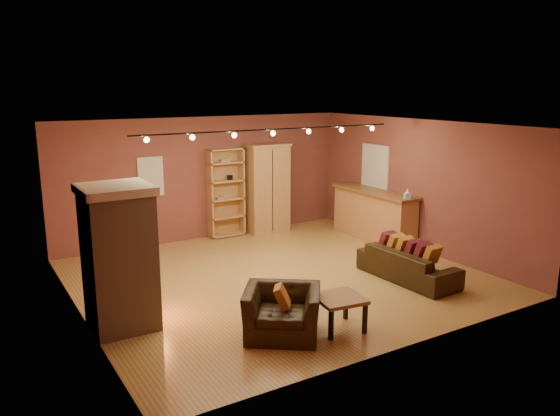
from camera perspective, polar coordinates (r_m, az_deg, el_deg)
floor at (r=10.20m, az=-0.12°, el=-7.26°), size 7.00×7.00×0.00m
ceiling at (r=9.62m, az=-0.13°, el=8.62°), size 7.00×7.00×0.00m
back_wall at (r=12.66m, az=-7.77°, el=3.10°), size 7.00×0.02×2.80m
left_wall at (r=8.59m, az=-20.54°, el=-2.15°), size 0.02×6.50×2.80m
right_wall at (r=11.97m, az=14.38°, el=2.27°), size 0.02×6.50×2.80m
fireplace at (r=8.21m, az=-16.40°, el=-4.99°), size 1.01×0.98×2.12m
back_window at (r=12.17m, az=-13.37°, el=3.20°), size 0.56×0.04×0.86m
bookcase at (r=12.79m, az=-5.79°, el=1.70°), size 0.85×0.33×2.08m
armoire at (r=13.12m, az=-1.37°, el=2.11°), size 1.05×0.60×2.14m
bar_counter at (r=12.70m, az=9.77°, el=-0.69°), size 0.64×2.42×1.16m
tissue_box at (r=11.75m, az=13.16°, el=1.38°), size 0.16×0.16×0.22m
right_window at (r=12.91m, az=9.92°, el=4.34°), size 0.05×0.90×1.00m
loveseat at (r=10.25m, az=13.24°, el=-5.15°), size 0.64×1.98×0.80m
armchair at (r=7.81m, az=0.23°, el=-10.02°), size 1.26×1.18×0.93m
coffee_table at (r=8.06m, az=6.19°, el=-9.68°), size 0.75×0.75×0.50m
track_rail at (r=9.80m, az=-0.74°, el=8.01°), size 5.20×0.09×0.13m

